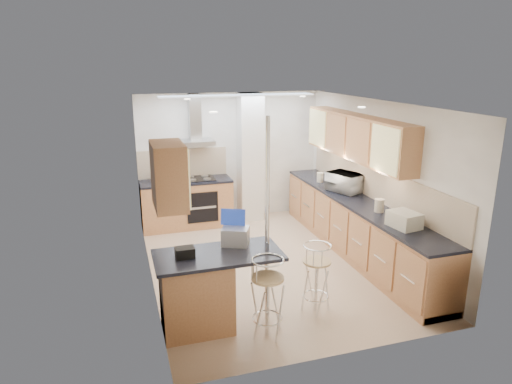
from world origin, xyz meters
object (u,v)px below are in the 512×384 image
object	(u,v)px
microwave	(345,182)
bar_stool_near	(267,297)
bar_stool_end	(316,278)
bread_bin	(404,220)
laptop	(235,236)

from	to	relation	value
microwave	bar_stool_near	xyz separation A→B (m)	(-2.18, -2.32, -0.60)
bar_stool_near	bar_stool_end	distance (m)	0.82
bar_stool_near	bread_bin	bearing A→B (deg)	20.55
bar_stool_end	microwave	bearing A→B (deg)	4.74
microwave	laptop	size ratio (longest dim) A/B	1.86
bar_stool_near	bar_stool_end	world-z (taller)	bar_stool_near
bread_bin	bar_stool_end	bearing A→B (deg)	179.29
bread_bin	laptop	bearing A→B (deg)	170.29
bar_stool_end	bread_bin	bearing A→B (deg)	-41.66
bar_stool_near	bar_stool_end	size ratio (longest dim) A/B	1.06
bar_stool_end	bread_bin	world-z (taller)	bread_bin
microwave	bread_bin	bearing A→B (deg)	155.48
microwave	bar_stool_end	bearing A→B (deg)	122.08
laptop	bread_bin	world-z (taller)	laptop
microwave	bar_stool_end	world-z (taller)	microwave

